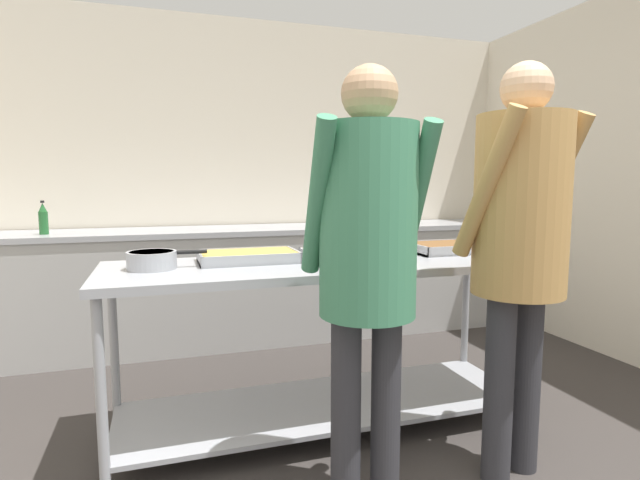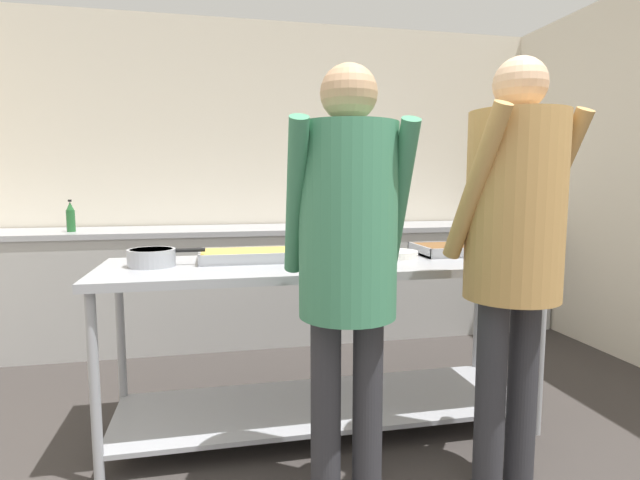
{
  "view_description": "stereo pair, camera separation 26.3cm",
  "coord_description": "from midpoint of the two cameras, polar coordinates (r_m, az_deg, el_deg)",
  "views": [
    {
      "loc": [
        -0.73,
        -0.92,
        1.28
      ],
      "look_at": [
        0.06,
        1.57,
        0.98
      ],
      "focal_mm": 28.0,
      "sensor_mm": 36.0,
      "label": 1
    },
    {
      "loc": [
        -0.48,
        -0.98,
        1.28
      ],
      "look_at": [
        0.06,
        1.57,
        0.98
      ],
      "focal_mm": 28.0,
      "sensor_mm": 36.0,
      "label": 2
    }
  ],
  "objects": [
    {
      "name": "wall_rear",
      "position": [
        4.43,
        -4.17,
        7.11
      ],
      "size": [
        4.92,
        0.06,
        2.65
      ],
      "color": "beige",
      "rests_on": "ground_plane"
    },
    {
      "name": "back_counter",
      "position": [
        4.15,
        -3.36,
        -4.83
      ],
      "size": [
        4.76,
        0.65,
        0.92
      ],
      "color": "#A8A8A8",
      "rests_on": "ground_plane"
    },
    {
      "name": "serving_counter",
      "position": [
        2.6,
        3.38,
        -8.69
      ],
      "size": [
        2.2,
        0.71,
        0.88
      ],
      "color": "#9EA0A8",
      "rests_on": "ground_plane"
    },
    {
      "name": "sauce_pan",
      "position": [
        2.49,
        -15.83,
        -1.88
      ],
      "size": [
        0.37,
        0.23,
        0.08
      ],
      "color": "#9EA0A8",
      "rests_on": "serving_counter"
    },
    {
      "name": "serving_tray_greens",
      "position": [
        2.58,
        -5.4,
        -1.83
      ],
      "size": [
        0.49,
        0.3,
        0.05
      ],
      "color": "#9EA0A8",
      "rests_on": "serving_counter"
    },
    {
      "name": "serving_tray_vegetables",
      "position": [
        2.57,
        5.24,
        -1.85
      ],
      "size": [
        0.37,
        0.33,
        0.05
      ],
      "color": "#9EA0A8",
      "rests_on": "serving_counter"
    },
    {
      "name": "plate_stack",
      "position": [
        2.74,
        11.56,
        -1.61
      ],
      "size": [
        0.22,
        0.22,
        0.04
      ],
      "color": "white",
      "rests_on": "serving_counter"
    },
    {
      "name": "serving_tray_roast",
      "position": [
        2.95,
        17.87,
        -1.05
      ],
      "size": [
        0.46,
        0.32,
        0.05
      ],
      "color": "#9EA0A8",
      "rests_on": "serving_counter"
    },
    {
      "name": "guest_serving_left",
      "position": [
        1.87,
        7.23,
        -0.48
      ],
      "size": [
        0.48,
        0.37,
        1.71
      ],
      "color": "#2D2D33",
      "rests_on": "ground_plane"
    },
    {
      "name": "guest_serving_right",
      "position": [
        2.2,
        24.52,
        1.02
      ],
      "size": [
        0.53,
        0.42,
        1.77
      ],
      "color": "#2D2D33",
      "rests_on": "ground_plane"
    },
    {
      "name": "water_bottle",
      "position": [
        4.05,
        -24.99,
        2.38
      ],
      "size": [
        0.06,
        0.06,
        0.24
      ],
      "color": "#23602D",
      "rests_on": "back_counter"
    }
  ]
}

